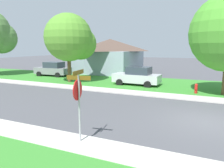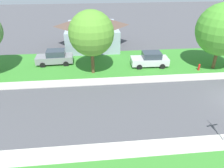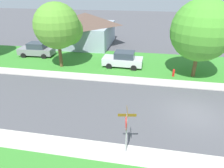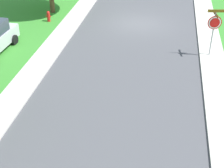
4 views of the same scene
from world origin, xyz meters
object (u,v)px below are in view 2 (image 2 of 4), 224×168
(car_silver_near_corner, at_px, (150,59))
(tree_sidewalk_near, at_px, (93,34))
(car_grey_behind_trees, at_px, (55,57))
(fire_hydrant, at_px, (199,67))
(tree_across_right, at_px, (222,30))
(house_right_setback, at_px, (92,30))

(car_silver_near_corner, height_order, tree_sidewalk_near, tree_sidewalk_near)
(tree_sidewalk_near, bearing_deg, car_grey_behind_trees, 59.79)
(tree_sidewalk_near, distance_m, fire_hydrant, 12.38)
(car_silver_near_corner, height_order, fire_hydrant, car_silver_near_corner)
(tree_across_right, xyz_separation_m, fire_hydrant, (-0.68, 2.13, -3.91))
(tree_sidewalk_near, distance_m, house_right_setback, 9.38)
(car_silver_near_corner, height_order, car_grey_behind_trees, same)
(tree_sidewalk_near, bearing_deg, house_right_setback, 0.37)
(car_grey_behind_trees, height_order, fire_hydrant, car_grey_behind_trees)
(car_silver_near_corner, bearing_deg, fire_hydrant, -108.55)
(tree_sidewalk_near, xyz_separation_m, house_right_setback, (9.18, 0.06, -1.92))
(tree_across_right, bearing_deg, house_right_setback, 56.16)
(car_silver_near_corner, relative_size, house_right_setback, 0.48)
(tree_across_right, relative_size, house_right_setback, 0.81)
(tree_across_right, height_order, tree_sidewalk_near, tree_across_right)
(tree_across_right, height_order, house_right_setback, tree_across_right)
(car_grey_behind_trees, distance_m, tree_across_right, 19.05)
(fire_hydrant, bearing_deg, tree_sidewalk_near, 85.93)
(car_grey_behind_trees, bearing_deg, fire_hydrant, -102.19)
(car_grey_behind_trees, xyz_separation_m, fire_hydrant, (-3.54, -16.38, -0.44))
(tree_across_right, distance_m, tree_sidewalk_near, 13.87)
(car_silver_near_corner, xyz_separation_m, house_right_setback, (8.26, 6.57, 1.50))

